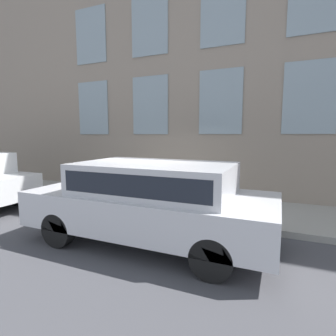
{
  "coord_description": "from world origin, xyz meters",
  "views": [
    {
      "loc": [
        -5.83,
        -3.07,
        2.15
      ],
      "look_at": [
        0.73,
        -0.26,
        1.25
      ],
      "focal_mm": 28.0,
      "sensor_mm": 36.0,
      "label": 1
    }
  ],
  "objects": [
    {
      "name": "ground_plane",
      "position": [
        0.0,
        0.0,
        0.0
      ],
      "size": [
        80.0,
        80.0,
        0.0
      ],
      "primitive_type": "plane",
      "color": "#47474C"
    },
    {
      "name": "parked_truck_silver_near",
      "position": [
        -1.27,
        -0.76,
        0.93
      ],
      "size": [
        2.06,
        4.86,
        1.61
      ],
      "color": "black",
      "rests_on": "ground_plane"
    },
    {
      "name": "fire_hydrant",
      "position": [
        0.68,
        -0.45,
        0.6
      ],
      "size": [
        0.34,
        0.45,
        0.87
      ],
      "color": "gray",
      "rests_on": "sidewalk"
    },
    {
      "name": "sidewalk",
      "position": [
        1.32,
        0.0,
        0.07
      ],
      "size": [
        2.65,
        60.0,
        0.15
      ],
      "color": "#9E9B93",
      "rests_on": "ground_plane"
    },
    {
      "name": "person",
      "position": [
        0.78,
        -0.06,
        0.8
      ],
      "size": [
        0.26,
        0.17,
        1.09
      ],
      "rotation": [
        0.0,
        0.0,
        -0.66
      ],
      "color": "navy",
      "rests_on": "sidewalk"
    },
    {
      "name": "building_facade",
      "position": [
        2.8,
        0.0,
        5.76
      ],
      "size": [
        0.33,
        40.0,
        11.51
      ],
      "color": "gray",
      "rests_on": "ground_plane"
    }
  ]
}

